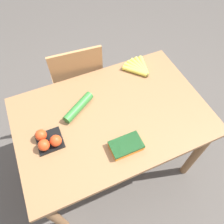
{
  "coord_description": "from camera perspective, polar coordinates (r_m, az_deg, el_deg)",
  "views": [
    {
      "loc": [
        -0.31,
        -0.71,
        1.94
      ],
      "look_at": [
        0.0,
        0.0,
        0.8
      ],
      "focal_mm": 35.0,
      "sensor_mm": 36.0,
      "label": 1
    }
  ],
  "objects": [
    {
      "name": "ground_plane",
      "position": [
        2.09,
        0.0,
        -12.5
      ],
      "size": [
        12.0,
        12.0,
        0.0
      ],
      "primitive_type": "plane",
      "color": "#4C4742"
    },
    {
      "name": "dining_table",
      "position": [
        1.5,
        0.0,
        -3.15
      ],
      "size": [
        1.23,
        0.82,
        0.77
      ],
      "color": "olive",
      "rests_on": "ground_plane"
    },
    {
      "name": "chair",
      "position": [
        1.95,
        -8.8,
        7.2
      ],
      "size": [
        0.45,
        0.43,
        0.95
      ],
      "rotation": [
        0.0,
        0.0,
        3.06
      ],
      "color": "#A87547",
      "rests_on": "ground_plane"
    },
    {
      "name": "banana_bunch",
      "position": [
        1.65,
        7.01,
        11.31
      ],
      "size": [
        0.2,
        0.2,
        0.03
      ],
      "color": "brown",
      "rests_on": "dining_table"
    },
    {
      "name": "tomato_pack",
      "position": [
        1.32,
        -16.51,
        -7.12
      ],
      "size": [
        0.15,
        0.15,
        0.08
      ],
      "color": "black",
      "rests_on": "dining_table"
    },
    {
      "name": "carrot_bag",
      "position": [
        1.27,
        3.72,
        -8.67
      ],
      "size": [
        0.18,
        0.11,
        0.04
      ],
      "color": "orange",
      "rests_on": "dining_table"
    },
    {
      "name": "cucumber_near",
      "position": [
        1.41,
        -8.75,
        1.28
      ],
      "size": [
        0.24,
        0.18,
        0.06
      ],
      "color": "#2D702D",
      "rests_on": "dining_table"
    }
  ]
}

